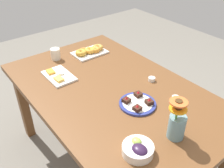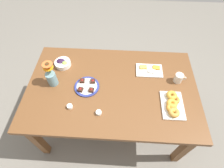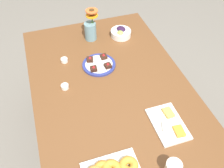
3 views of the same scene
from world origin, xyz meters
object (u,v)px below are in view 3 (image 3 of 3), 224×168
cheese_platter (169,124)px  dessert_plate (99,64)px  flower_vase (91,29)px  jam_cup_honey (65,86)px  grape_bowl (121,33)px  jam_cup_berry (64,60)px  dining_table (112,97)px

cheese_platter → dessert_plate: size_ratio=1.12×
flower_vase → jam_cup_honey: bearing=-32.5°
grape_bowl → jam_cup_berry: (0.17, -0.48, -0.01)m
flower_vase → dessert_plate: bearing=-5.1°
jam_cup_berry → cheese_platter: bearing=32.8°
dining_table → dessert_plate: dessert_plate is taller
jam_cup_honey → dessert_plate: (-0.14, 0.27, -0.00)m
jam_cup_honey → flower_vase: size_ratio=0.19×
dining_table → jam_cup_honey: 0.32m
jam_cup_berry → grape_bowl: bearing=109.4°
flower_vase → dining_table: bearing=-0.9°
grape_bowl → jam_cup_honey: size_ratio=3.31×
jam_cup_honey → jam_cup_berry: same height
dining_table → jam_cup_berry: size_ratio=33.33×
dining_table → jam_cup_berry: 0.44m
dining_table → grape_bowl: bearing=155.1°
grape_bowl → flower_vase: flower_vase is taller
grape_bowl → flower_vase: bearing=-98.9°
dining_table → cheese_platter: cheese_platter is taller
flower_vase → cheese_platter: bearing=12.7°
cheese_platter → jam_cup_berry: cheese_platter is taller
grape_bowl → jam_cup_berry: grape_bowl is taller
grape_bowl → flower_vase: size_ratio=0.63×
dining_table → cheese_platter: size_ratio=6.15×
jam_cup_honey → flower_vase: 0.55m
cheese_platter → jam_cup_berry: (-0.71, -0.46, 0.01)m
dessert_plate → flower_vase: (-0.32, 0.03, 0.08)m
cheese_platter → dessert_plate: bearing=-158.4°
jam_cup_honey → cheese_platter: bearing=47.6°
dining_table → dessert_plate: bearing=-175.1°
jam_cup_honey → jam_cup_berry: bearing=170.3°
flower_vase → grape_bowl: bearing=81.1°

